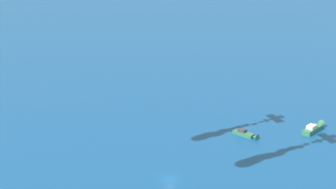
% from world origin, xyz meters
% --- Properties ---
extents(ground_plane, '(2000.00, 2000.00, 0.00)m').
position_xyz_m(ground_plane, '(0.00, 0.00, 0.00)').
color(ground_plane, navy).
extents(motorboat_far_stbd, '(8.21, 3.55, 2.31)m').
position_xyz_m(motorboat_far_stbd, '(-9.38, 34.53, 0.62)').
color(motorboat_far_stbd, '#33704C').
rests_on(motorboat_far_stbd, ground_plane).
extents(motorboat_ahead, '(5.03, 10.41, 2.93)m').
position_xyz_m(motorboat_ahead, '(-0.92, 53.48, 0.79)').
color(motorboat_ahead, '#33704C').
rests_on(motorboat_ahead, ground_plane).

